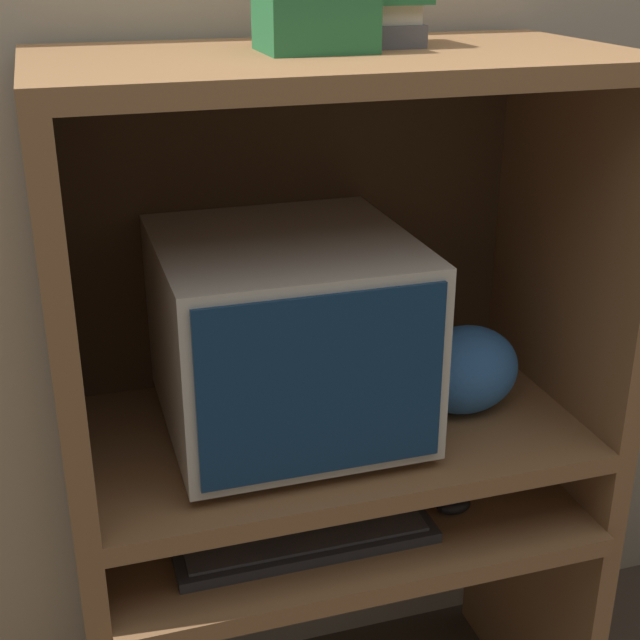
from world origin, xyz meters
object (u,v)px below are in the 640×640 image
object	(u,v)px
crt_monitor	(286,334)
keyboard	(305,538)
mouse	(453,505)
book_stack	(361,9)
storage_box	(315,12)
snack_bag	(465,370)

from	to	relation	value
crt_monitor	keyboard	bearing A→B (deg)	-93.23
mouse	book_stack	distance (m)	0.91
mouse	book_stack	world-z (taller)	book_stack
crt_monitor	book_stack	bearing A→B (deg)	17.88
storage_box	book_stack	bearing A→B (deg)	27.99
keyboard	book_stack	world-z (taller)	book_stack
book_stack	snack_bag	bearing A→B (deg)	-24.20
keyboard	storage_box	bearing A→B (deg)	65.82
keyboard	book_stack	bearing A→B (deg)	50.30
snack_bag	storage_box	xyz separation A→B (m)	(-0.29, 0.04, 0.65)
crt_monitor	keyboard	distance (m)	0.37
snack_bag	book_stack	bearing A→B (deg)	155.80
mouse	storage_box	size ratio (longest dim) A/B	0.40
crt_monitor	mouse	xyz separation A→B (m)	(0.29, -0.13, -0.34)
keyboard	mouse	world-z (taller)	mouse
crt_monitor	mouse	bearing A→B (deg)	-24.17
keyboard	book_stack	distance (m)	0.92
mouse	book_stack	xyz separation A→B (m)	(-0.14, 0.18, 0.88)
crt_monitor	keyboard	size ratio (longest dim) A/B	0.96
mouse	snack_bag	bearing A→B (deg)	60.35
storage_box	snack_bag	bearing A→B (deg)	-7.03
mouse	snack_bag	xyz separation A→B (m)	(0.05, 0.09, 0.23)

